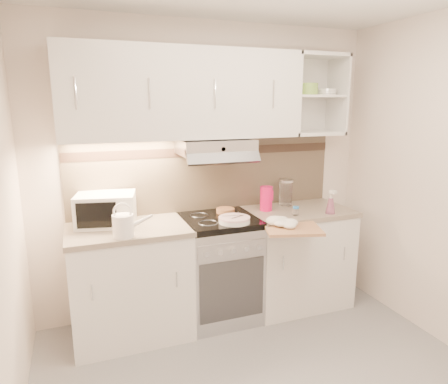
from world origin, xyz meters
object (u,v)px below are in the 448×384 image
object	(u,v)px
plate_stack	(234,220)
cutting_board	(292,228)
microwave	(106,209)
pink_pitcher	(266,198)
spray_bottle	(331,204)
electric_range	(220,268)
glass_jar	(286,192)
watering_can	(125,225)

from	to	relation	value
plate_stack	cutting_board	xyz separation A→B (m)	(0.41, -0.21, -0.05)
microwave	plate_stack	xyz separation A→B (m)	(0.95, -0.30, -0.10)
pink_pitcher	spray_bottle	distance (m)	0.55
spray_bottle	cutting_board	world-z (taller)	spray_bottle
electric_range	glass_jar	xyz separation A→B (m)	(0.71, 0.16, 0.57)
watering_can	glass_jar	distance (m)	1.56
cutting_board	electric_range	bearing A→B (deg)	157.12
watering_can	spray_bottle	bearing A→B (deg)	9.63
spray_bottle	watering_can	bearing A→B (deg)	162.92
watering_can	pink_pitcher	distance (m)	1.29
watering_can	glass_jar	bearing A→B (deg)	23.90
plate_stack	cutting_board	size ratio (longest dim) A/B	0.59
pink_pitcher	cutting_board	world-z (taller)	pink_pitcher
cutting_board	pink_pitcher	bearing A→B (deg)	107.24
glass_jar	pink_pitcher	bearing A→B (deg)	-158.31
watering_can	microwave	bearing A→B (deg)	115.56
pink_pitcher	spray_bottle	xyz separation A→B (m)	(0.47, -0.28, -0.02)
electric_range	plate_stack	xyz separation A→B (m)	(0.06, -0.18, 0.47)
electric_range	watering_can	distance (m)	0.99
microwave	pink_pitcher	size ratio (longest dim) A/B	2.30
watering_can	plate_stack	bearing A→B (deg)	12.36
spray_bottle	cutting_board	distance (m)	0.51
pink_pitcher	glass_jar	distance (m)	0.27
watering_can	glass_jar	xyz separation A→B (m)	(1.51, 0.38, 0.03)
microwave	cutting_board	world-z (taller)	microwave
electric_range	pink_pitcher	world-z (taller)	pink_pitcher
plate_stack	spray_bottle	bearing A→B (deg)	-2.61
glass_jar	spray_bottle	bearing A→B (deg)	-59.60
watering_can	plate_stack	world-z (taller)	watering_can
electric_range	cutting_board	distance (m)	0.74
microwave	watering_can	distance (m)	0.35
electric_range	cutting_board	bearing A→B (deg)	-39.76
glass_jar	spray_bottle	xyz separation A→B (m)	(0.22, -0.38, -0.04)
watering_can	spray_bottle	distance (m)	1.73
spray_bottle	plate_stack	bearing A→B (deg)	160.26
electric_range	microwave	xyz separation A→B (m)	(-0.89, 0.12, 0.57)
electric_range	glass_jar	size ratio (longest dim) A/B	3.70
pink_pitcher	cutting_board	size ratio (longest dim) A/B	0.51
electric_range	glass_jar	distance (m)	0.93
electric_range	pink_pitcher	xyz separation A→B (m)	(0.46, 0.06, 0.56)
microwave	glass_jar	size ratio (longest dim) A/B	2.04
glass_jar	cutting_board	distance (m)	0.62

